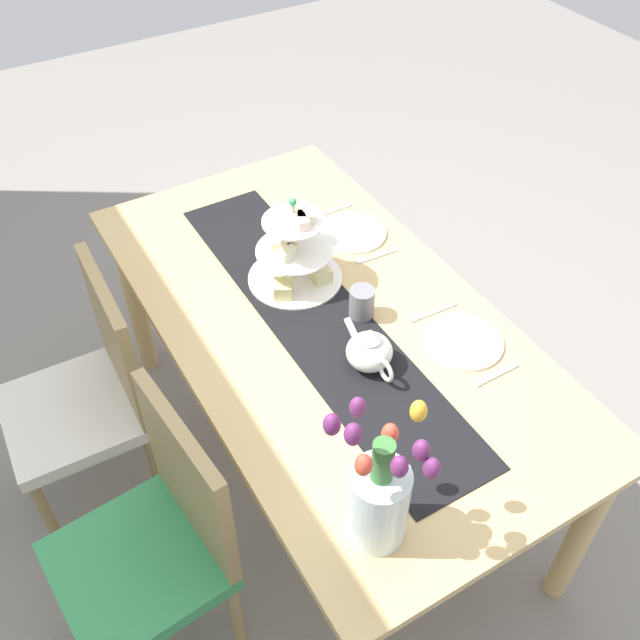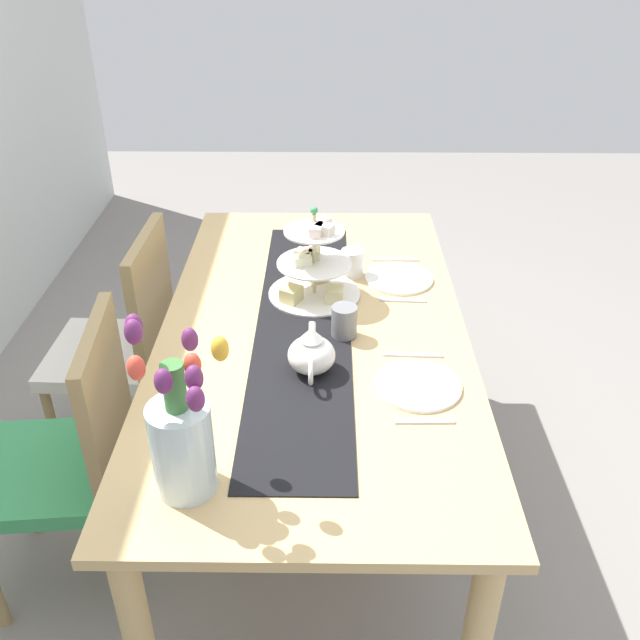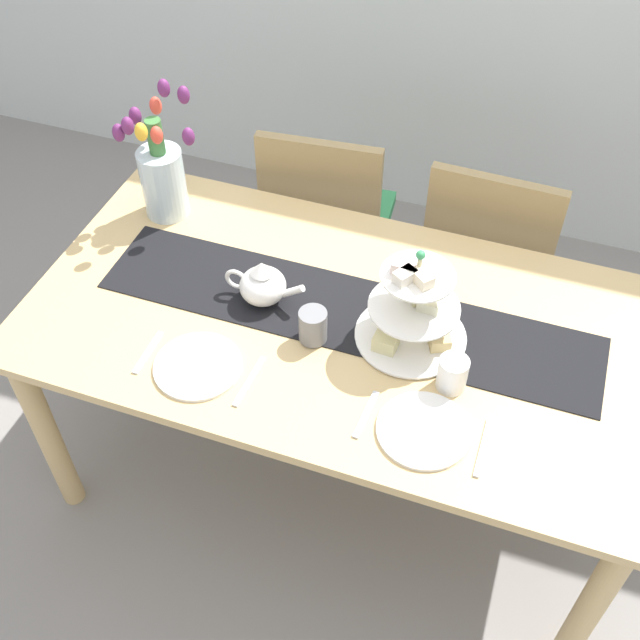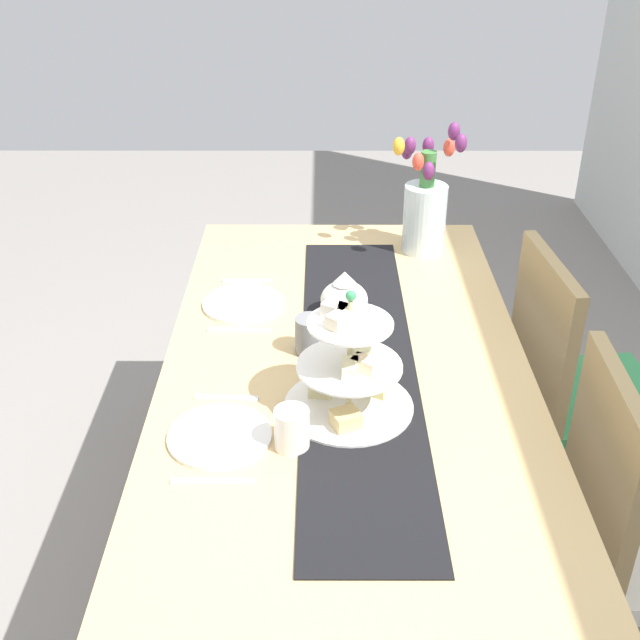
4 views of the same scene
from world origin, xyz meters
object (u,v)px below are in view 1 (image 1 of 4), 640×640
at_px(tulip_vase, 379,494).
at_px(mug_grey, 362,302).
at_px(teapot, 370,351).
at_px(chair_right, 91,391).
at_px(dinner_plate_right, 353,232).
at_px(chair_left, 158,538).
at_px(dining_table, 326,339).
at_px(dinner_plate_left, 464,341).
at_px(fork_left, 497,374).
at_px(knife_left, 433,312).
at_px(fork_right, 376,256).
at_px(knife_right, 331,211).
at_px(mug_white_text, 308,232).
at_px(tiered_cake_stand, 295,256).

relative_size(tulip_vase, mug_grey, 4.47).
relative_size(teapot, mug_grey, 2.51).
relative_size(chair_right, dinner_plate_right, 3.96).
bearing_deg(chair_left, dining_table, -67.63).
xyz_separation_m(dining_table, tulip_vase, (-0.67, 0.26, 0.25)).
xyz_separation_m(tulip_vase, dinner_plate_right, (0.97, -0.55, -0.14)).
xyz_separation_m(tulip_vase, dinner_plate_left, (0.37, -0.55, -0.14)).
relative_size(dining_table, fork_left, 11.64).
bearing_deg(chair_right, teapot, -128.22).
distance_m(knife_left, fork_right, 0.31).
relative_size(chair_left, chair_right, 1.00).
bearing_deg(knife_right, chair_right, 98.03).
height_order(dining_table, tulip_vase, tulip_vase).
bearing_deg(dinner_plate_right, chair_right, 89.56).
relative_size(knife_left, mug_white_text, 1.79).
xyz_separation_m(chair_left, dinner_plate_left, (-0.02, -0.97, 0.26)).
xyz_separation_m(dining_table, dinner_plate_right, (0.30, -0.29, 0.11)).
bearing_deg(mug_grey, chair_right, 65.20).
relative_size(chair_right, knife_left, 5.35).
height_order(tulip_vase, mug_grey, tulip_vase).
bearing_deg(mug_grey, knife_left, -117.84).
xyz_separation_m(chair_left, chair_right, (0.59, -0.00, 0.00)).
relative_size(dining_table, mug_white_text, 18.38).
relative_size(tiered_cake_stand, mug_white_text, 3.20).
distance_m(teapot, mug_white_text, 0.58).
bearing_deg(fork_left, mug_white_text, 11.67).
distance_m(dinner_plate_left, dinner_plate_right, 0.60).
distance_m(dining_table, fork_left, 0.54).
xyz_separation_m(knife_right, mug_grey, (-0.50, 0.19, 0.05)).
relative_size(dining_table, dinner_plate_left, 7.59).
relative_size(knife_right, mug_white_text, 1.79).
xyz_separation_m(dinner_plate_right, fork_right, (-0.14, 0.00, -0.00)).
relative_size(dinner_plate_left, knife_left, 1.35).
xyz_separation_m(dining_table, knife_right, (0.45, -0.29, 0.10)).
xyz_separation_m(dinner_plate_right, mug_white_text, (0.03, 0.16, 0.04)).
distance_m(fork_left, mug_white_text, 0.79).
distance_m(tulip_vase, knife_left, 0.77).
relative_size(chair_right, fork_right, 6.07).
bearing_deg(knife_left, dining_table, 61.60).
xyz_separation_m(dinner_plate_left, mug_white_text, (0.63, 0.16, 0.04)).
height_order(chair_left, tulip_vase, tulip_vase).
bearing_deg(mug_grey, tiered_cake_stand, 21.12).
bearing_deg(mug_grey, fork_right, -42.92).
xyz_separation_m(chair_right, mug_grey, (-0.36, -0.78, 0.31)).
relative_size(dinner_plate_left, fork_left, 1.53).
bearing_deg(dining_table, chair_left, 112.37).
xyz_separation_m(chair_left, tiered_cake_stand, (0.47, -0.69, 0.35)).
bearing_deg(dining_table, fork_left, -147.26).
bearing_deg(mug_white_text, mug_grey, 174.98).
xyz_separation_m(chair_right, fork_left, (-0.75, -0.97, 0.26)).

